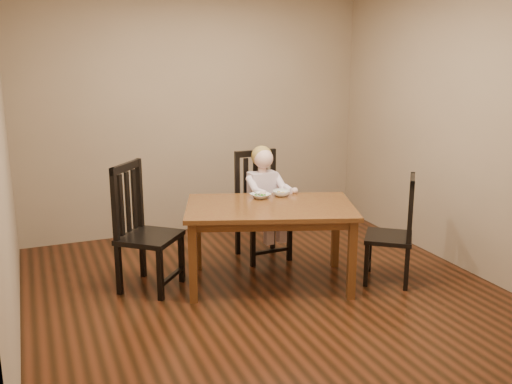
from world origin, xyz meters
name	(u,v)px	position (x,y,z in m)	size (l,w,h in m)	color
room	(266,140)	(0.00, 0.00, 1.35)	(4.01, 4.01, 2.71)	#471F0F
dining_table	(270,214)	(0.12, 0.17, 0.65)	(1.68, 1.32, 0.74)	#522413
chair_child	(261,207)	(0.32, 0.86, 0.52)	(0.49, 0.46, 1.08)	black
chair_left	(144,230)	(-0.94, 0.50, 0.54)	(0.67, 0.67, 1.12)	black
chair_right	(395,232)	(1.18, -0.22, 0.47)	(0.58, 0.59, 0.99)	black
toddler	(263,193)	(0.32, 0.80, 0.68)	(0.36, 0.45, 0.62)	white
bowl_peas	(261,196)	(0.13, 0.43, 0.76)	(0.18, 0.18, 0.04)	white
bowl_veg	(281,193)	(0.35, 0.43, 0.76)	(0.17, 0.17, 0.05)	white
fork	(256,194)	(0.09, 0.42, 0.78)	(0.06, 0.13, 0.05)	silver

